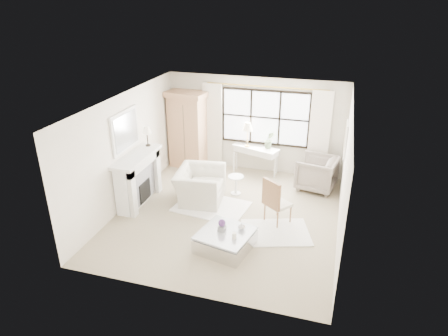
{
  "coord_description": "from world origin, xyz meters",
  "views": [
    {
      "loc": [
        2.23,
        -7.76,
        4.84
      ],
      "look_at": [
        -0.13,
        0.2,
        1.11
      ],
      "focal_mm": 32.0,
      "sensor_mm": 36.0,
      "label": 1
    }
  ],
  "objects": [
    {
      "name": "floor",
      "position": [
        0.0,
        0.0,
        0.0
      ],
      "size": [
        5.5,
        5.5,
        0.0
      ],
      "primitive_type": "plane",
      "color": "tan",
      "rests_on": "ground"
    },
    {
      "name": "ceiling",
      "position": [
        0.0,
        0.0,
        2.7
      ],
      "size": [
        5.5,
        5.5,
        0.0
      ],
      "primitive_type": "plane",
      "rotation": [
        3.14,
        0.0,
        0.0
      ],
      "color": "white",
      "rests_on": "ground"
    },
    {
      "name": "wall_back",
      "position": [
        0.0,
        2.75,
        1.35
      ],
      "size": [
        5.0,
        0.0,
        5.0
      ],
      "primitive_type": "plane",
      "rotation": [
        1.57,
        0.0,
        0.0
      ],
      "color": "beige",
      "rests_on": "ground"
    },
    {
      "name": "wall_front",
      "position": [
        0.0,
        -2.75,
        1.35
      ],
      "size": [
        5.0,
        0.0,
        5.0
      ],
      "primitive_type": "plane",
      "rotation": [
        -1.57,
        0.0,
        0.0
      ],
      "color": "silver",
      "rests_on": "ground"
    },
    {
      "name": "wall_left",
      "position": [
        -2.5,
        0.0,
        1.35
      ],
      "size": [
        0.0,
        5.5,
        5.5
      ],
      "primitive_type": "plane",
      "rotation": [
        1.57,
        0.0,
        1.57
      ],
      "color": "white",
      "rests_on": "ground"
    },
    {
      "name": "wall_right",
      "position": [
        2.5,
        0.0,
        1.35
      ],
      "size": [
        0.0,
        5.5,
        5.5
      ],
      "primitive_type": "plane",
      "rotation": [
        1.57,
        0.0,
        -1.57
      ],
      "color": "white",
      "rests_on": "ground"
    },
    {
      "name": "window_pane",
      "position": [
        0.3,
        2.73,
        1.6
      ],
      "size": [
        2.4,
        0.02,
        1.5
      ],
      "primitive_type": "cube",
      "color": "silver",
      "rests_on": "wall_back"
    },
    {
      "name": "window_frame",
      "position": [
        0.3,
        2.72,
        1.6
      ],
      "size": [
        2.5,
        0.04,
        1.5
      ],
      "primitive_type": null,
      "color": "black",
      "rests_on": "wall_back"
    },
    {
      "name": "curtain_rod",
      "position": [
        0.3,
        2.67,
        2.47
      ],
      "size": [
        3.3,
        0.04,
        0.04
      ],
      "primitive_type": "cylinder",
      "rotation": [
        0.0,
        1.57,
        0.0
      ],
      "color": "#B28F3D",
      "rests_on": "wall_back"
    },
    {
      "name": "curtain_left",
      "position": [
        -1.2,
        2.65,
        1.24
      ],
      "size": [
        0.55,
        0.1,
        2.47
      ],
      "primitive_type": "cube",
      "color": "beige",
      "rests_on": "ground"
    },
    {
      "name": "curtain_right",
      "position": [
        1.8,
        2.65,
        1.24
      ],
      "size": [
        0.55,
        0.1,
        2.47
      ],
      "primitive_type": "cube",
      "color": "white",
      "rests_on": "ground"
    },
    {
      "name": "fireplace",
      "position": [
        -2.27,
        0.0,
        0.65
      ],
      "size": [
        0.58,
        1.66,
        1.26
      ],
      "color": "white",
      "rests_on": "ground"
    },
    {
      "name": "mirror_frame",
      "position": [
        -2.47,
        0.0,
        1.84
      ],
      "size": [
        0.05,
        1.15,
        0.95
      ],
      "primitive_type": "cube",
      "color": "white",
      "rests_on": "wall_left"
    },
    {
      "name": "mirror_glass",
      "position": [
        -2.44,
        0.0,
        1.84
      ],
      "size": [
        0.02,
        1.0,
        0.8
      ],
      "primitive_type": "cube",
      "color": "silver",
      "rests_on": "wall_left"
    },
    {
      "name": "art_frame",
      "position": [
        2.47,
        1.7,
        1.55
      ],
      "size": [
        0.04,
        0.62,
        0.82
      ],
      "primitive_type": "cube",
      "color": "white",
      "rests_on": "wall_right"
    },
    {
      "name": "art_canvas",
      "position": [
        2.45,
        1.7,
        1.55
      ],
      "size": [
        0.01,
        0.52,
        0.72
      ],
      "primitive_type": "cube",
      "color": "#BDAF92",
      "rests_on": "wall_right"
    },
    {
      "name": "mantel_lamp",
      "position": [
        -2.25,
        0.63,
        1.65
      ],
      "size": [
        0.22,
        0.22,
        0.51
      ],
      "color": "black",
      "rests_on": "fireplace"
    },
    {
      "name": "armoire",
      "position": [
        -1.89,
        2.44,
        1.14
      ],
      "size": [
        1.21,
        0.86,
        2.24
      ],
      "rotation": [
        0.0,
        0.0,
        -0.15
      ],
      "color": "tan",
      "rests_on": "floor"
    },
    {
      "name": "console_table",
      "position": [
        0.12,
        2.49,
        0.4
      ],
      "size": [
        1.38,
        0.84,
        0.8
      ],
      "rotation": [
        0.0,
        0.0,
        -0.33
      ],
      "color": "silver",
      "rests_on": "floor"
    },
    {
      "name": "console_lamp",
      "position": [
        -0.13,
        2.47,
        1.36
      ],
      "size": [
        0.28,
        0.28,
        0.69
      ],
      "color": "#B98A40",
      "rests_on": "console_table"
    },
    {
      "name": "orchid_plant",
      "position": [
        0.49,
        2.49,
        1.05
      ],
      "size": [
        0.32,
        0.28,
        0.5
      ],
      "primitive_type": "imported",
      "rotation": [
        0.0,
        0.0,
        0.24
      ],
      "color": "#576C48",
      "rests_on": "console_table"
    },
    {
      "name": "side_table",
      "position": [
        -0.08,
        1.08,
        0.33
      ],
      "size": [
        0.4,
        0.4,
        0.51
      ],
      "color": "white",
      "rests_on": "floor"
    },
    {
      "name": "rug_left",
      "position": [
        -0.47,
        0.25,
        0.01
      ],
      "size": [
        1.83,
        1.4,
        0.03
      ],
      "primitive_type": "cube",
      "rotation": [
        0.0,
        0.0,
        -0.13
      ],
      "color": "white",
      "rests_on": "floor"
    },
    {
      "name": "rug_right",
      "position": [
        1.22,
        -0.42,
        0.01
      ],
      "size": [
        1.7,
        1.47,
        0.03
      ],
      "primitive_type": "cube",
      "rotation": [
        0.0,
        0.0,
        0.32
      ],
      "color": "white",
      "rests_on": "floor"
    },
    {
      "name": "club_armchair",
      "position": [
        -0.85,
        0.52,
        0.41
      ],
      "size": [
        1.22,
        1.36,
        0.81
      ],
      "primitive_type": "imported",
      "rotation": [
        0.0,
        0.0,
        1.68
      ],
      "color": "beige",
      "rests_on": "floor"
    },
    {
      "name": "wingback_chair",
      "position": [
        1.86,
        1.99,
        0.44
      ],
      "size": [
        1.13,
        1.1,
        0.88
      ],
      "primitive_type": "imported",
      "rotation": [
        0.0,
        0.0,
        -1.76
      ],
      "color": "gray",
      "rests_on": "floor"
    },
    {
      "name": "french_chair",
      "position": [
        1.16,
        0.02,
        0.31
      ],
      "size": [
        0.68,
        0.68,
        1.08
      ],
      "rotation": [
        0.0,
        0.0,
        2.5
      ],
      "color": "#94653E",
      "rests_on": "floor"
    },
    {
      "name": "coffee_table",
      "position": [
        0.33,
        -1.26,
        0.18
      ],
      "size": [
        1.19,
        1.19,
        0.38
      ],
      "rotation": [
        0.0,
        0.0,
        -0.21
      ],
      "color": "silver",
      "rests_on": "floor"
    },
    {
      "name": "planter_box",
      "position": [
        0.24,
        -1.22,
        0.43
      ],
      "size": [
        0.15,
        0.15,
        0.11
      ],
      "primitive_type": "cube",
      "rotation": [
        0.0,
        0.0,
        -0.01
      ],
      "color": "gray",
      "rests_on": "coffee_table"
    },
    {
      "name": "planter_flowers",
      "position": [
        0.24,
        -1.22,
        0.56
      ],
      "size": [
        0.15,
        0.15,
        0.15
      ],
      "primitive_type": "sphere",
      "color": "#4E2967",
      "rests_on": "planter_box"
    },
    {
      "name": "pillar_candle",
      "position": [
        0.55,
        -1.41,
        0.44
      ],
      "size": [
        0.09,
        0.09,
        0.12
      ],
      "primitive_type": "cylinder",
      "color": "white",
      "rests_on": "coffee_table"
    },
    {
      "name": "coffee_vase",
      "position": [
        0.62,
        -1.07,
        0.46
      ],
      "size": [
        0.19,
        0.19,
        0.16
      ],
      "primitive_type": "imported",
      "rotation": [
        0.0,
        0.0,
        0.33
      ],
      "color": "silver",
      "rests_on": "coffee_table"
    }
  ]
}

